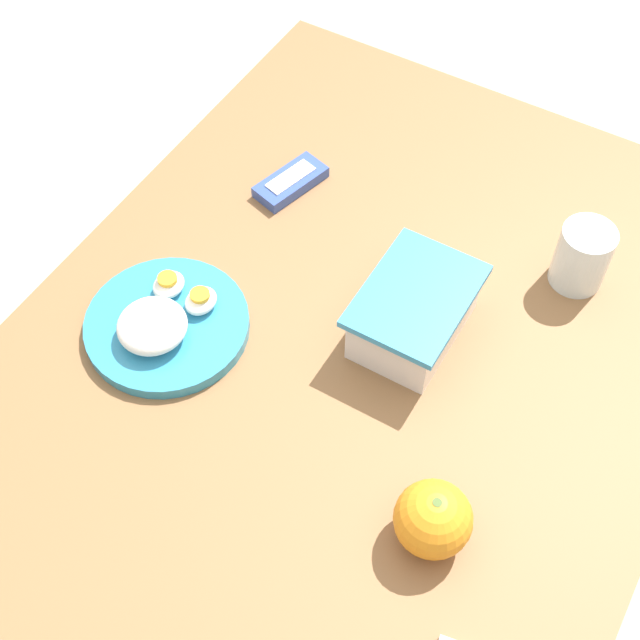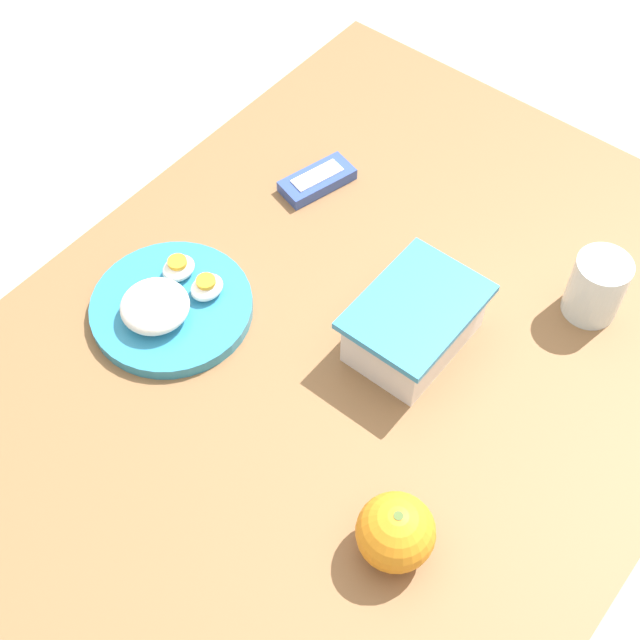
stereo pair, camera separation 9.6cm
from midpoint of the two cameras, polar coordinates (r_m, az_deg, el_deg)
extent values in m
plane|color=#B2A899|center=(1.83, 3.08, -15.32)|extent=(10.00, 10.00, 0.00)
cube|color=brown|center=(1.16, 4.71, -2.16)|extent=(1.08, 0.83, 0.03)
cylinder|color=brown|center=(1.83, 3.75, 6.73)|extent=(0.06, 0.06, 0.74)
cube|color=white|center=(1.13, 8.47, -0.54)|extent=(0.16, 0.11, 0.07)
cube|color=#CCBC84|center=(1.14, 8.39, -0.91)|extent=(0.15, 0.10, 0.05)
cube|color=#338CC6|center=(1.10, 8.73, 0.70)|extent=(0.18, 0.13, 0.01)
ellipsoid|color=gray|center=(1.15, 9.42, 1.13)|extent=(0.06, 0.05, 0.03)
ellipsoid|color=gray|center=(1.12, 9.07, -0.75)|extent=(0.06, 0.05, 0.03)
ellipsoid|color=gray|center=(1.10, 7.52, -2.01)|extent=(0.05, 0.05, 0.03)
sphere|color=orange|center=(0.98, 7.73, -13.49)|extent=(0.09, 0.09, 0.09)
cylinder|color=#4C662D|center=(0.95, 8.01, -12.53)|extent=(0.01, 0.01, 0.00)
cylinder|color=teal|center=(1.18, -7.18, 0.67)|extent=(0.21, 0.21, 0.02)
ellipsoid|color=white|center=(1.14, -8.18, 0.74)|extent=(0.09, 0.09, 0.04)
ellipsoid|color=white|center=(1.19, -6.77, 3.17)|extent=(0.05, 0.04, 0.02)
cylinder|color=#F4A823|center=(1.18, -6.83, 3.57)|extent=(0.03, 0.03, 0.01)
ellipsoid|color=white|center=(1.17, -4.92, 1.95)|extent=(0.05, 0.04, 0.02)
cylinder|color=#F4A823|center=(1.16, -4.97, 2.35)|extent=(0.03, 0.03, 0.01)
cube|color=#334C9E|center=(1.32, 1.93, 8.81)|extent=(0.12, 0.08, 0.02)
cube|color=white|center=(1.31, 1.94, 9.13)|extent=(0.08, 0.05, 0.00)
cylinder|color=silver|center=(1.21, 19.48, 1.88)|extent=(0.07, 0.07, 0.09)
camera|label=1|loc=(0.05, -87.56, 3.37)|focal=50.00mm
camera|label=2|loc=(0.05, 92.44, -3.37)|focal=50.00mm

